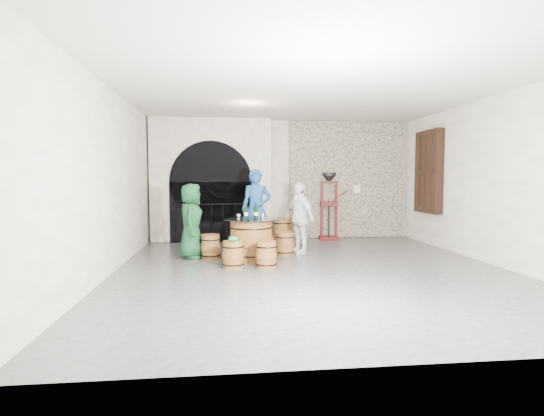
{
  "coord_description": "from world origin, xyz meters",
  "views": [
    {
      "loc": [
        -1.55,
        -7.46,
        1.64
      ],
      "look_at": [
        -0.62,
        0.91,
        1.05
      ],
      "focal_mm": 28.0,
      "sensor_mm": 36.0,
      "label": 1
    }
  ],
  "objects": [
    {
      "name": "wine_bottle_right",
      "position": [
        -0.93,
        1.13,
        0.96
      ],
      "size": [
        0.08,
        0.08,
        0.32
      ],
      "color": "black",
      "rests_on": "barrel_table"
    },
    {
      "name": "barrel_stool_left",
      "position": [
        -1.85,
        1.21,
        0.25
      ],
      "size": [
        0.41,
        0.41,
        0.49
      ],
      "color": "brown",
      "rests_on": "ground"
    },
    {
      "name": "stone_facing_panel",
      "position": [
        1.8,
        3.94,
        1.6
      ],
      "size": [
        3.2,
        0.12,
        3.18
      ],
      "primitive_type": "cube",
      "color": "#B1A88D",
      "rests_on": "ground"
    },
    {
      "name": "tasting_glass_a",
      "position": [
        -1.27,
        0.97,
        0.88
      ],
      "size": [
        0.05,
        0.05,
        0.1
      ],
      "primitive_type": null,
      "color": "#CB6727",
      "rests_on": "barrel_table"
    },
    {
      "name": "wine_bottle_left",
      "position": [
        -1.13,
        0.96,
        0.96
      ],
      "size": [
        0.08,
        0.08,
        0.32
      ],
      "color": "black",
      "rests_on": "barrel_table"
    },
    {
      "name": "barrel_stool_near_left",
      "position": [
        -1.41,
        0.25,
        0.25
      ],
      "size": [
        0.41,
        0.41,
        0.49
      ],
      "color": "brown",
      "rests_on": "ground"
    },
    {
      "name": "wall_left",
      "position": [
        -3.5,
        0.0,
        1.6
      ],
      "size": [
        0.0,
        8.0,
        8.0
      ],
      "primitive_type": "plane",
      "rotation": [
        1.57,
        0.0,
        1.57
      ],
      "color": "silver",
      "rests_on": "ground"
    },
    {
      "name": "arched_opening",
      "position": [
        -1.9,
        3.74,
        1.58
      ],
      "size": [
        3.1,
        0.6,
        3.19
      ],
      "color": "silver",
      "rests_on": "ground"
    },
    {
      "name": "side_barrel",
      "position": [
        -0.16,
        2.69,
        0.35
      ],
      "size": [
        0.52,
        0.52,
        0.7
      ],
      "rotation": [
        0.0,
        0.0,
        -0.35
      ],
      "color": "brown",
      "rests_on": "ground"
    },
    {
      "name": "shuttered_window",
      "position": [
        3.38,
        2.4,
        1.8
      ],
      "size": [
        0.23,
        1.1,
        2.0
      ],
      "color": "black",
      "rests_on": "wall_right"
    },
    {
      "name": "barrel_stool_far",
      "position": [
        -0.89,
        1.85,
        0.25
      ],
      "size": [
        0.41,
        0.41,
        0.49
      ],
      "color": "brown",
      "rests_on": "ground"
    },
    {
      "name": "barrel_stool_right",
      "position": [
        -0.28,
        1.41,
        0.25
      ],
      "size": [
        0.41,
        0.41,
        0.49
      ],
      "color": "brown",
      "rests_on": "ground"
    },
    {
      "name": "person_green",
      "position": [
        -2.24,
        1.31,
        0.77
      ],
      "size": [
        0.53,
        0.78,
        1.54
      ],
      "primitive_type": "imported",
      "rotation": [
        0.0,
        0.0,
        1.52
      ],
      "color": "#113F20",
      "rests_on": "ground"
    },
    {
      "name": "ceiling",
      "position": [
        0.0,
        0.0,
        3.2
      ],
      "size": [
        8.0,
        8.0,
        0.0
      ],
      "primitive_type": "plane",
      "rotation": [
        3.14,
        0.0,
        0.0
      ],
      "color": "beige",
      "rests_on": "wall_back"
    },
    {
      "name": "wall_front",
      "position": [
        0.0,
        -4.0,
        1.6
      ],
      "size": [
        8.0,
        0.0,
        8.0
      ],
      "primitive_type": "plane",
      "rotation": [
        -1.57,
        0.0,
        0.0
      ],
      "color": "silver",
      "rests_on": "ground"
    },
    {
      "name": "wall_back",
      "position": [
        0.0,
        4.0,
        1.6
      ],
      "size": [
        8.0,
        0.0,
        8.0
      ],
      "primitive_type": "plane",
      "rotation": [
        1.57,
        0.0,
        0.0
      ],
      "color": "silver",
      "rests_on": "ground"
    },
    {
      "name": "barrel_table",
      "position": [
        -1.03,
        1.01,
        0.41
      ],
      "size": [
        1.08,
        1.08,
        0.83
      ],
      "color": "brown",
      "rests_on": "ground"
    },
    {
      "name": "green_cap",
      "position": [
        -1.4,
        0.25,
        0.53
      ],
      "size": [
        0.23,
        0.18,
        0.1
      ],
      "color": "#0C8634",
      "rests_on": "barrel_stool_near_left"
    },
    {
      "name": "tasting_glass_c",
      "position": [
        -1.12,
        1.16,
        0.88
      ],
      "size": [
        0.05,
        0.05,
        0.1
      ],
      "primitive_type": null,
      "color": "#CB6727",
      "rests_on": "barrel_table"
    },
    {
      "name": "barrel_stool_near_right",
      "position": [
        -0.81,
        0.2,
        0.25
      ],
      "size": [
        0.41,
        0.41,
        0.49
      ],
      "color": "brown",
      "rests_on": "ground"
    },
    {
      "name": "tasting_glass_d",
      "position": [
        -0.87,
        1.29,
        0.88
      ],
      "size": [
        0.05,
        0.05,
        0.1
      ],
      "primitive_type": null,
      "color": "#CB6727",
      "rests_on": "barrel_table"
    },
    {
      "name": "person_blue",
      "position": [
        -0.84,
        2.19,
        0.93
      ],
      "size": [
        0.74,
        0.54,
        1.86
      ],
      "primitive_type": "imported",
      "rotation": [
        0.0,
        0.0,
        -0.15
      ],
      "color": "navy",
      "rests_on": "ground"
    },
    {
      "name": "tasting_glass_e",
      "position": [
        -0.81,
        0.82,
        0.88
      ],
      "size": [
        0.05,
        0.05,
        0.1
      ],
      "primitive_type": null,
      "color": "#CB6727",
      "rests_on": "barrel_table"
    },
    {
      "name": "tasting_glass_f",
      "position": [
        -1.29,
        1.01,
        0.88
      ],
      "size": [
        0.05,
        0.05,
        0.1
      ],
      "primitive_type": null,
      "color": "#CB6727",
      "rests_on": "barrel_table"
    },
    {
      "name": "tasting_glass_b",
      "position": [
        -0.78,
        1.13,
        0.88
      ],
      "size": [
        0.05,
        0.05,
        0.1
      ],
      "primitive_type": null,
      "color": "#CB6727",
      "rests_on": "barrel_table"
    },
    {
      "name": "wine_bottle_center",
      "position": [
        -0.93,
        0.95,
        0.96
      ],
      "size": [
        0.08,
        0.08,
        0.32
      ],
      "color": "black",
      "rests_on": "barrel_table"
    },
    {
      "name": "wall_right",
      "position": [
        3.5,
        0.0,
        1.6
      ],
      "size": [
        0.0,
        8.0,
        8.0
      ],
      "primitive_type": "plane",
      "rotation": [
        1.57,
        0.0,
        -1.57
      ],
      "color": "silver",
      "rests_on": "ground"
    },
    {
      "name": "ground",
      "position": [
        0.0,
        0.0,
        0.0
      ],
      "size": [
        8.0,
        8.0,
        0.0
      ],
      "primitive_type": "plane",
      "color": "#2F2F32",
      "rests_on": "ground"
    },
    {
      "name": "corking_press",
      "position": [
        1.21,
        3.56,
        1.04
      ],
      "size": [
        0.75,
        0.44,
        1.79
      ],
      "rotation": [
        0.0,
        0.0,
        -0.09
      ],
      "color": "#520D0E",
      "rests_on": "ground"
    },
    {
      "name": "control_box",
      "position": [
        2.05,
        3.86,
        1.35
      ],
      "size": [
        0.18,
        0.1,
        0.22
      ],
      "primitive_type": "cube",
      "color": "silver",
      "rests_on": "wall_back"
    },
    {
      "name": "person_white",
      "position": [
        0.05,
        1.59,
        0.78
      ],
      "size": [
        0.76,
        0.98,
        1.55
      ],
      "primitive_type": "imported",
      "rotation": [
        0.0,
        0.0,
        -1.08
      ],
      "color": "white",
      "rests_on": "ground"
    }
  ]
}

